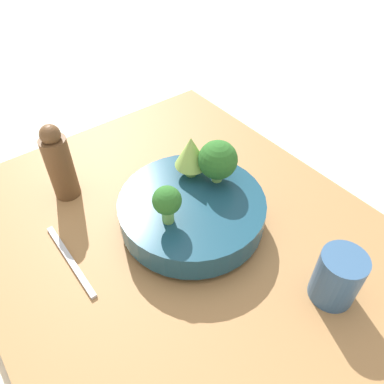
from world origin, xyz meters
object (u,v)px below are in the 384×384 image
Objects in this scene: bowl at (192,211)px; pepper_mill at (59,164)px; fork at (70,260)px; cup at (337,277)px.

pepper_mill is at bearing -145.96° from bowl.
pepper_mill is (-0.22, -0.15, 0.04)m from bowl.
fork is (0.16, -0.07, -0.07)m from pepper_mill.
cup is (0.25, 0.08, 0.01)m from bowl.
bowl is at bearing -161.27° from cup.
bowl is 0.23m from fork.
fork is at bearing -23.14° from pepper_mill.
cup is 0.52m from pepper_mill.
cup is 0.52× the size of fork.
bowl is 1.61× the size of pepper_mill.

